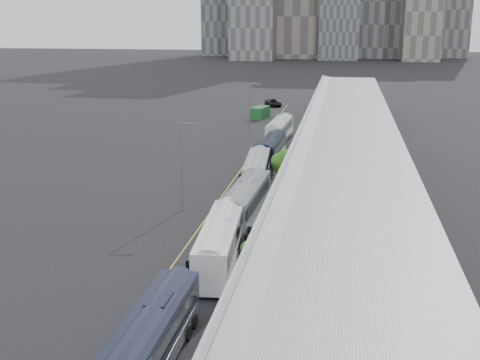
% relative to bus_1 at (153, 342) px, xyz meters
% --- Properties ---
extents(sidewalk, '(10.00, 170.00, 0.12)m').
position_rel_bus_1_xyz_m(sidewalk, '(7.38, 35.79, -1.52)').
color(sidewalk, gray).
rests_on(sidewalk, ground).
extents(lane_line, '(0.12, 160.00, 0.02)m').
position_rel_bus_1_xyz_m(lane_line, '(-3.12, 35.79, -1.57)').
color(lane_line, gold).
rests_on(lane_line, ground).
extents(depot, '(12.45, 160.40, 7.20)m').
position_rel_bus_1_xyz_m(depot, '(11.38, 35.79, 1.94)').
color(depot, gray).
rests_on(depot, ground).
extents(bus_1, '(2.85, 12.78, 3.73)m').
position_rel_bus_1_xyz_m(bus_1, '(0.00, 0.00, 0.00)').
color(bus_1, black).
rests_on(bus_1, ground).
extents(bus_2, '(3.73, 13.81, 3.99)m').
position_rel_bus_1_xyz_m(bus_2, '(0.89, 15.58, 0.11)').
color(bus_2, silver).
rests_on(bus_2, ground).
extents(bus_3, '(3.36, 13.80, 4.00)m').
position_rel_bus_1_xyz_m(bus_3, '(1.09, 27.75, 0.12)').
color(bus_3, slate).
rests_on(bus_3, ground).
extents(bus_4, '(3.56, 13.09, 3.78)m').
position_rel_bus_1_xyz_m(bus_4, '(0.21, 41.26, 0.02)').
color(bus_4, '#A2A5AC').
rests_on(bus_4, ground).
extents(bus_5, '(2.97, 12.54, 3.64)m').
position_rel_bus_1_xyz_m(bus_5, '(0.37, 54.83, -0.04)').
color(bus_5, black).
rests_on(bus_5, ground).
extents(bus_6, '(3.35, 13.51, 3.92)m').
position_rel_bus_1_xyz_m(bus_6, '(-0.00, 69.46, 0.08)').
color(bus_6, silver).
rests_on(bus_6, ground).
extents(tree_1, '(1.54, 1.54, 4.03)m').
position_rel_bus_1_xyz_m(tree_1, '(4.41, 11.64, 1.63)').
color(tree_1, black).
rests_on(tree_1, ground).
extents(tree_2, '(2.97, 2.97, 4.94)m').
position_rel_bus_1_xyz_m(tree_2, '(3.70, 40.66, 1.88)').
color(tree_2, black).
rests_on(tree_2, ground).
extents(tree_3, '(1.21, 1.21, 4.45)m').
position_rel_bus_1_xyz_m(tree_3, '(4.58, 60.77, 2.15)').
color(tree_3, black).
rests_on(tree_3, ground).
extents(street_lamp_near, '(2.04, 0.22, 9.67)m').
position_rel_bus_1_xyz_m(street_lamp_near, '(-6.12, 29.79, 3.96)').
color(street_lamp_near, '#59595E').
rests_on(street_lamp_near, ground).
extents(street_lamp_far, '(2.04, 0.22, 9.05)m').
position_rel_bus_1_xyz_m(street_lamp_far, '(-6.17, 77.12, 3.64)').
color(street_lamp_far, '#59595E').
rests_on(street_lamp_far, ground).
extents(shipping_container, '(3.67, 6.14, 2.44)m').
position_rel_bus_1_xyz_m(shipping_container, '(-6.77, 93.56, -0.36)').
color(shipping_container, '#174B21').
rests_on(shipping_container, ground).
extents(suv, '(4.98, 6.56, 1.66)m').
position_rel_bus_1_xyz_m(suv, '(-6.20, 112.26, -0.75)').
color(suv, black).
rests_on(suv, ground).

